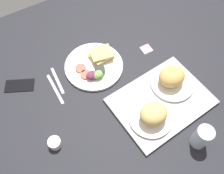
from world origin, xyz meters
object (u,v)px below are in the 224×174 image
at_px(serving_tray, 161,101).
at_px(sticky_note, 146,49).
at_px(cell_phone, 20,85).
at_px(bread_plate_far, 153,115).
at_px(bread_plate_near, 172,79).
at_px(fork, 57,80).
at_px(espresso_cup, 55,143).
at_px(plate_with_salad, 95,65).
at_px(knife, 55,89).
at_px(drinking_glass, 202,137).

distance_m(serving_tray, sticky_note, 0.33).
bearing_deg(cell_phone, bread_plate_far, 159.70).
xyz_separation_m(bread_plate_near, fork, (0.48, -0.31, -0.06)).
bearing_deg(espresso_cup, bread_plate_far, 164.41).
distance_m(espresso_cup, fork, 0.33).
xyz_separation_m(bread_plate_far, plate_with_salad, (0.08, -0.40, -0.04)).
distance_m(serving_tray, knife, 0.52).
distance_m(plate_with_salad, sticky_note, 0.30).
bearing_deg(espresso_cup, serving_tray, 172.91).
relative_size(serving_tray, bread_plate_near, 2.09).
bearing_deg(plate_with_salad, drinking_glass, 108.52).
xyz_separation_m(bread_plate_far, espresso_cup, (0.43, -0.12, -0.04)).
distance_m(plate_with_salad, fork, 0.21).
bearing_deg(bread_plate_far, fork, -55.95).
bearing_deg(cell_phone, serving_tray, 168.48).
distance_m(drinking_glass, espresso_cup, 0.63).
height_order(bread_plate_near, bread_plate_far, bread_plate_near).
height_order(serving_tray, bread_plate_near, bread_plate_near).
height_order(serving_tray, drinking_glass, drinking_glass).
bearing_deg(plate_with_salad, fork, -6.65).
bearing_deg(fork, plate_with_salad, 87.36).
distance_m(espresso_cup, sticky_note, 0.69).
distance_m(drinking_glass, cell_phone, 0.89).
bearing_deg(espresso_cup, knife, -113.47).
height_order(bread_plate_near, knife, bread_plate_near).
xyz_separation_m(serving_tray, fork, (0.38, -0.37, -0.01)).
height_order(serving_tray, bread_plate_far, bread_plate_far).
xyz_separation_m(serving_tray, bread_plate_near, (-0.09, -0.06, 0.05)).
bearing_deg(fork, drinking_glass, 37.50).
xyz_separation_m(serving_tray, knife, (0.41, -0.33, -0.01)).
height_order(bread_plate_far, sticky_note, bread_plate_far).
xyz_separation_m(drinking_glass, cell_phone, (0.58, -0.68, -0.06)).
distance_m(fork, cell_phone, 0.19).
bearing_deg(serving_tray, sticky_note, -112.41).
height_order(bread_plate_near, drinking_glass, drinking_glass).
bearing_deg(bread_plate_near, bread_plate_far, 29.91).
xyz_separation_m(plate_with_salad, drinking_glass, (-0.20, 0.58, 0.04)).
bearing_deg(bread_plate_near, sticky_note, -97.15).
relative_size(bread_plate_far, cell_phone, 1.38).
xyz_separation_m(bread_plate_near, drinking_glass, (0.07, 0.30, 0.00)).
relative_size(serving_tray, drinking_glass, 3.67).
bearing_deg(serving_tray, bread_plate_far, 29.00).
distance_m(serving_tray, plate_with_salad, 0.38).
xyz_separation_m(serving_tray, sticky_note, (-0.13, -0.31, -0.01)).
height_order(bread_plate_far, knife, bread_plate_far).
bearing_deg(plate_with_salad, serving_tray, 116.99).
xyz_separation_m(drinking_glass, fork, (0.40, -0.61, -0.06)).
bearing_deg(espresso_cup, sticky_note, -159.64).
xyz_separation_m(espresso_cup, sticky_note, (-0.65, -0.24, -0.02)).
bearing_deg(serving_tray, espresso_cup, -7.09).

